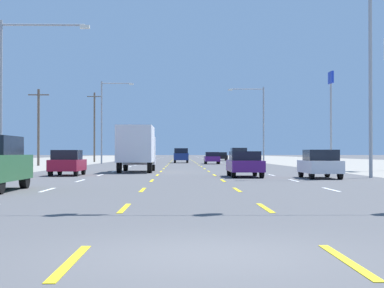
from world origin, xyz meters
The scene contains 18 objects.
ground_plane centered at (0.00, 66.00, 0.00)m, with size 572.00×572.00×0.00m, color #4C4C4F.
lane_markings centered at (0.00, 104.50, 0.01)m, with size 10.64×227.60×0.01m.
signal_span_wire centered at (-0.04, 7.69, 5.16)m, with size 25.58×0.52×8.78m.
hatchback_far_right_near centered at (7.17, 24.69, 0.78)m, with size 1.72×3.90×1.54m.
sedan_inner_right_mid centered at (3.32, 26.70, 0.76)m, with size 1.80×4.50×1.46m.
hatchback_far_left_midfar centered at (-7.16, 29.00, 0.78)m, with size 1.72×3.90×1.54m.
box_truck_inner_left_far centered at (-3.45, 35.64, 1.84)m, with size 2.40×7.20×3.23m.
sedan_inner_right_farther centered at (3.56, 67.18, 0.76)m, with size 1.80×4.50×1.46m.
suv_far_right_farthest centered at (6.96, 68.32, 1.03)m, with size 1.98×4.90×1.98m.
suv_center_turn_distant_a centered at (-0.20, 75.64, 1.03)m, with size 1.98×4.90×1.98m.
sedan_far_right_distant_b centered at (6.88, 98.17, 0.76)m, with size 1.80×4.50×1.46m.
pole_sign_right_row_2 centered at (16.14, 58.61, 7.30)m, with size 0.24×1.70×10.24m.
streetlight_left_row_0 centered at (-9.55, 25.42, 5.15)m, with size 4.93×0.26×8.62m.
streetlight_right_row_0 centered at (9.85, 25.42, 6.14)m, with size 3.59×0.26×10.84m.
streetlight_left_row_1 centered at (-9.76, 68.79, 5.93)m, with size 4.07×0.26×10.31m.
streetlight_right_row_1 centered at (9.66, 68.79, 5.63)m, with size 4.55×0.26×9.63m.
utility_pole_left_row_1 centered at (-15.34, 57.14, 4.24)m, with size 2.20×0.26×8.11m.
utility_pole_left_row_2 centered at (-13.10, 83.67, 5.38)m, with size 2.20×0.26×10.36m.
Camera 1 is at (-0.37, -8.31, 1.38)m, focal length 57.70 mm.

